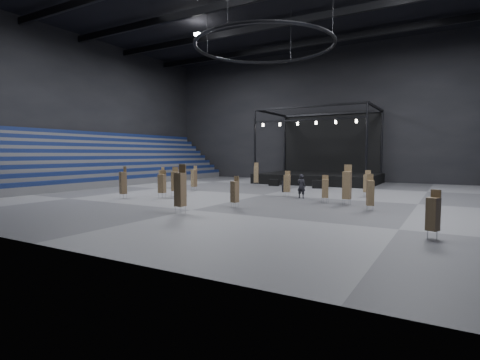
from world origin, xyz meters
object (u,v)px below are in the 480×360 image
Objects in this scene: chair_stack_10 at (256,174)px; crew_member at (284,184)px; flight_case_mid at (321,184)px; chair_stack_12 at (194,178)px; chair_stack_7 at (433,213)px; chair_stack_0 at (235,191)px; man_center at (301,186)px; chair_stack_11 at (123,182)px; chair_stack_9 at (180,189)px; flight_case_left at (274,183)px; chair_stack_3 at (287,183)px; flight_case_right at (318,184)px; chair_stack_13 at (162,176)px; chair_stack_6 at (347,185)px; stage at (321,171)px; chair_stack_8 at (162,183)px; chair_stack_4 at (175,181)px; chair_stack_2 at (367,183)px; chair_stack_1 at (325,188)px; chair_stack_5 at (370,192)px.

chair_stack_10 is 7.02m from crew_member.
flight_case_mid is 13.65m from chair_stack_12.
chair_stack_0 is at bearing -173.23° from chair_stack_7.
chair_stack_0 is at bearing 77.65° from man_center.
flight_case_mid is 20.71m from chair_stack_11.
chair_stack_9 is at bearing -5.06° from chair_stack_11.
flight_case_left is 0.51× the size of chair_stack_3.
flight_case_right is 17.16m from chair_stack_13.
chair_stack_6 reaches higher than chair_stack_12.
stage is 9.50× the size of crew_member.
chair_stack_9 is (-1.95, -21.32, 1.13)m from flight_case_mid.
chair_stack_8 is 6.72m from chair_stack_12.
flight_case_right is at bearing -91.11° from flight_case_mid.
flight_case_right is 0.51× the size of chair_stack_4.
chair_stack_10 is (-7.04, 7.79, 0.21)m from chair_stack_3.
flight_case_right is 0.48× the size of chair_stack_10.
chair_stack_2 reaches higher than flight_case_right.
chair_stack_6 is 17.58m from chair_stack_11.
chair_stack_13 is (-19.98, 4.51, 0.04)m from chair_stack_1.
chair_stack_1 is at bearing -39.66° from chair_stack_3.
chair_stack_3 is 0.95× the size of chair_stack_8.
flight_case_right is 0.42× the size of chair_stack_9.
chair_stack_10 is at bearing 119.81° from chair_stack_1.
chair_stack_13 reaches higher than chair_stack_0.
chair_stack_0 is 11.27m from crew_member.
chair_stack_9 is 11.79m from man_center.
chair_stack_6 is 16.31m from chair_stack_12.
man_center is at bearing 48.49° from chair_stack_11.
chair_stack_2 reaches higher than crew_member.
chair_stack_0 is 7.60m from man_center.
chair_stack_12 is (-1.63, 6.52, 0.03)m from chair_stack_8.
chair_stack_4 is 16.31m from chair_stack_5.
chair_stack_6 is at bearing -64.77° from flight_case_mid.
chair_stack_7 reaches higher than crew_member.
chair_stack_2 is at bearing -57.96° from stage.
chair_stack_13 is at bearing 133.44° from chair_stack_11.
chair_stack_5 is at bearing 147.99° from man_center.
man_center is at bearing 156.67° from chair_stack_7.
chair_stack_3 is 0.76× the size of chair_stack_6.
chair_stack_0 is at bearing -47.41° from chair_stack_4.
chair_stack_12 is (-10.06, -8.34, 0.83)m from flight_case_right.
chair_stack_13 reaches higher than chair_stack_7.
flight_case_right is 0.56× the size of chair_stack_2.
crew_member is at bearing 108.38° from chair_stack_0.
man_center is at bearing 75.38° from chair_stack_9.
flight_case_mid is at bearing -29.02° from crew_member.
chair_stack_4 is 0.84× the size of chair_stack_9.
chair_stack_13 is (-8.85, -5.76, -0.22)m from chair_stack_10.
stage is 23.41m from chair_stack_8.
chair_stack_1 reaches higher than man_center.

